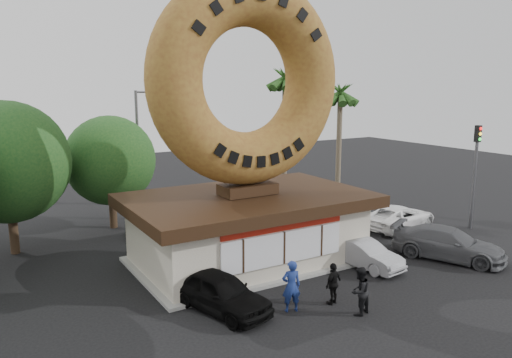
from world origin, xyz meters
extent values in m
plane|color=black|center=(0.00, 0.00, 0.00)|extent=(90.00, 90.00, 0.00)
cube|color=beige|center=(0.00, 6.00, 1.50)|extent=(10.00, 6.00, 3.00)
cube|color=#999993|center=(0.00, 6.00, 0.07)|extent=(10.60, 6.60, 0.15)
cube|color=#3F3F3F|center=(0.00, 6.00, 3.05)|extent=(10.00, 6.00, 0.10)
cube|color=black|center=(0.00, 6.00, 3.00)|extent=(11.20, 7.20, 0.55)
cube|color=silver|center=(0.00, 2.95, 1.55)|extent=(6.00, 0.12, 1.40)
cube|color=red|center=(0.00, 2.93, 2.55)|extent=(6.00, 0.10, 0.45)
cube|color=black|center=(0.00, 6.00, 3.55)|extent=(2.60, 1.40, 0.50)
torus|color=olive|center=(0.00, 6.00, 8.54)|extent=(9.49, 2.42, 9.49)
cylinder|color=#473321|center=(-9.50, 13.00, 1.65)|extent=(0.44, 0.44, 3.30)
sphere|color=#18441B|center=(-9.50, 13.00, 4.65)|extent=(6.00, 6.00, 6.00)
cylinder|color=#473321|center=(-4.00, 15.00, 1.43)|extent=(0.44, 0.44, 2.86)
sphere|color=#18441B|center=(-4.00, 15.00, 4.03)|extent=(5.20, 5.20, 5.20)
cylinder|color=#726651|center=(7.50, 14.00, 4.50)|extent=(0.36, 0.36, 9.00)
cylinder|color=#726651|center=(11.00, 12.50, 4.00)|extent=(0.36, 0.36, 8.00)
cylinder|color=#59595E|center=(-2.00, 16.00, 4.00)|extent=(0.18, 0.18, 8.00)
cylinder|color=#59595E|center=(-1.10, 16.00, 7.90)|extent=(1.80, 0.12, 0.12)
cube|color=#59595E|center=(-0.20, 16.00, 7.85)|extent=(0.45, 0.20, 0.12)
cylinder|color=#59595E|center=(14.00, 4.00, 3.00)|extent=(0.18, 0.18, 6.00)
cube|color=black|center=(14.00, 4.00, 5.60)|extent=(0.30, 0.28, 0.95)
sphere|color=red|center=(14.00, 3.85, 5.90)|extent=(0.18, 0.18, 0.18)
sphere|color=yellow|center=(14.00, 3.85, 5.60)|extent=(0.18, 0.18, 0.18)
sphere|color=green|center=(14.00, 3.85, 5.30)|extent=(0.18, 0.18, 0.18)
imported|color=navy|center=(-1.30, 0.50, 1.00)|extent=(0.84, 0.67, 1.99)
imported|color=black|center=(0.70, -1.01, 0.91)|extent=(1.04, 0.90, 1.83)
imported|color=black|center=(0.46, 0.19, 0.83)|extent=(1.05, 0.70, 1.66)
imported|color=black|center=(-3.54, 1.88, 0.74)|extent=(2.86, 4.63, 1.47)
imported|color=gray|center=(4.24, 2.54, 0.64)|extent=(1.89, 4.01, 1.27)
imported|color=#535458|center=(8.53, 1.27, 0.77)|extent=(4.24, 5.69, 1.53)
imported|color=white|center=(10.37, 6.17, 0.69)|extent=(5.27, 3.05, 1.38)
camera|label=1|loc=(-11.41, -13.81, 8.43)|focal=35.00mm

